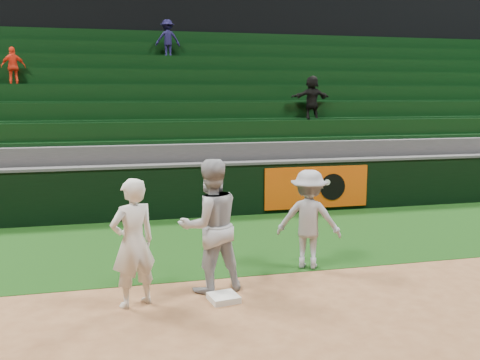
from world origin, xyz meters
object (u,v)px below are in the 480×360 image
at_px(first_baseman, 133,243).
at_px(base_coach, 309,219).
at_px(baserunner, 210,226).
at_px(first_base, 224,298).

bearing_deg(first_baseman, base_coach, 174.08).
height_order(first_baseman, baserunner, baserunner).
bearing_deg(baserunner, base_coach, -171.36).
relative_size(first_baseman, baserunner, 0.91).
distance_m(first_baseman, base_coach, 2.99).
relative_size(first_base, baserunner, 0.20).
bearing_deg(first_baseman, baserunner, 171.99).
xyz_separation_m(baserunner, base_coach, (1.74, 0.63, -0.15)).
xyz_separation_m(first_baseman, base_coach, (2.83, 0.95, -0.06)).
xyz_separation_m(first_baseman, baserunner, (1.10, 0.32, 0.09)).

